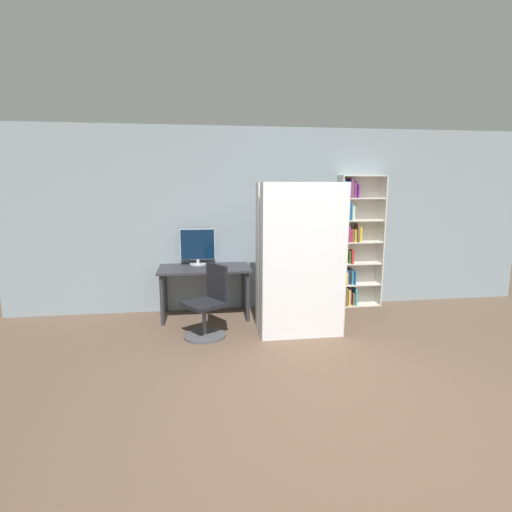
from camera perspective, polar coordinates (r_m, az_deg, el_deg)
The scene contains 8 objects.
ground_plane at distance 3.64m, azimuth 13.07°, elevation -21.06°, with size 16.00×16.00×0.00m, color brown.
wall_back at distance 6.07m, azimuth 3.21°, elevation 5.20°, with size 8.00×0.06×2.70m.
desk at distance 5.69m, azimuth -7.35°, elevation -2.51°, with size 1.28×0.69×0.72m.
monitor at distance 5.83m, azimuth -8.34°, elevation 1.35°, with size 0.50×0.24×0.53m.
office_chair at distance 5.04m, azimuth -6.90°, elevation -7.43°, with size 0.61×0.61×0.90m.
bookshelf at distance 6.32m, azimuth 13.82°, elevation 1.75°, with size 0.69×0.25×2.01m.
mattress_near at distance 4.88m, azimuth 6.81°, elevation -0.79°, with size 1.03×0.28×1.90m.
mattress_far at distance 5.21m, azimuth 5.81°, elevation -0.07°, with size 1.03×0.26×1.90m.
Camera 1 is at (-1.19, -2.89, 1.87)m, focal length 28.00 mm.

